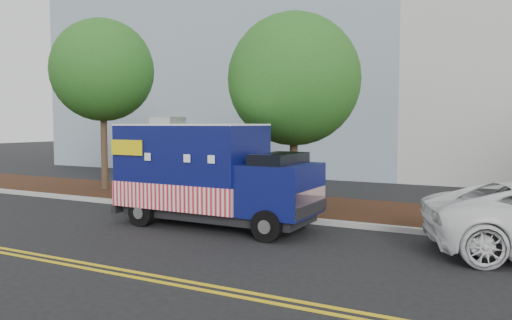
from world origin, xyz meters
The scene contains 9 objects.
ground centered at (0.00, 0.00, 0.00)m, with size 120.00×120.00×0.00m, color black.
curb centered at (0.00, 1.40, 0.07)m, with size 120.00×0.18×0.15m, color #9E9E99.
mulch_strip centered at (0.00, 3.50, 0.07)m, with size 120.00×4.00×0.15m, color black.
centerline_near centered at (0.00, -4.45, 0.01)m, with size 120.00×0.10×0.01m, color gold.
centerline_far centered at (0.00, -4.70, 0.01)m, with size 120.00×0.10×0.01m, color gold.
tree_a centered at (-7.82, 3.40, 4.91)m, with size 4.07×4.07×6.95m.
tree_b centered at (0.59, 3.20, 4.18)m, with size 4.22×4.22×6.30m.
sign_post centered at (-1.35, 2.03, 1.20)m, with size 0.06×0.06×2.40m, color #473828.
food_truck centered at (-0.51, -0.18, 1.34)m, with size 5.67×2.21×2.97m.
Camera 1 is at (6.99, -11.48, 2.77)m, focal length 35.00 mm.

